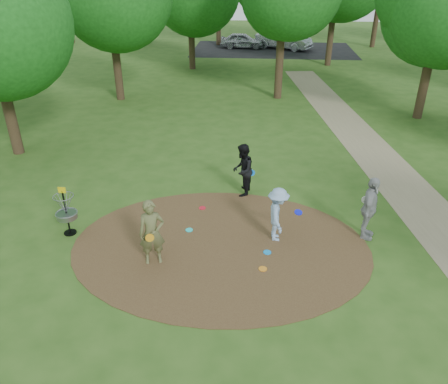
{
  "coord_description": "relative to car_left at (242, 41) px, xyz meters",
  "views": [
    {
      "loc": [
        0.92,
        -10.1,
        7.22
      ],
      "look_at": [
        0.0,
        1.2,
        1.1
      ],
      "focal_mm": 35.0,
      "sensor_mm": 36.0,
      "label": 1
    }
  ],
  "objects": [
    {
      "name": "dirt_clearing",
      "position": [
        0.74,
        -30.47,
        -0.65
      ],
      "size": [
        8.4,
        8.4,
        0.02
      ],
      "primitive_type": "cylinder",
      "color": "#47301C",
      "rests_on": "ground"
    },
    {
      "name": "footpath",
      "position": [
        7.24,
        -28.47,
        -0.65
      ],
      "size": [
        7.55,
        39.89,
        0.01
      ],
      "primitive_type": "cube",
      "rotation": [
        0.0,
        0.0,
        0.14
      ],
      "color": "#8C7A5B",
      "rests_on": "ground"
    },
    {
      "name": "disc_ground_red",
      "position": [
        -0.04,
        -28.44,
        -0.63
      ],
      "size": [
        0.22,
        0.22,
        0.02
      ],
      "primitive_type": "cylinder",
      "color": "red",
      "rests_on": "dirt_clearing"
    },
    {
      "name": "player_waiting_with_disc",
      "position": [
        4.89,
        -29.66,
        0.3
      ],
      "size": [
        0.81,
        1.21,
        1.92
      ],
      "color": "#9C9D9F",
      "rests_on": "ground"
    },
    {
      "name": "ground",
      "position": [
        0.74,
        -30.47,
        -0.66
      ],
      "size": [
        100.0,
        100.0,
        0.0
      ],
      "primitive_type": "plane",
      "color": "#2D5119",
      "rests_on": "ground"
    },
    {
      "name": "player_throwing_with_disc",
      "position": [
        2.31,
        -29.97,
        0.16
      ],
      "size": [
        1.05,
        1.09,
        1.63
      ],
      "color": "#92B1DA",
      "rests_on": "ground"
    },
    {
      "name": "disc_ground_cyan",
      "position": [
        -0.27,
        -29.76,
        -0.63
      ],
      "size": [
        0.22,
        0.22,
        0.02
      ],
      "primitive_type": "cylinder",
      "color": "#1BD9D3",
      "rests_on": "dirt_clearing"
    },
    {
      "name": "disc_golf_basket",
      "position": [
        -3.76,
        -30.17,
        0.22
      ],
      "size": [
        0.63,
        0.63,
        1.54
      ],
      "color": "black",
      "rests_on": "ground"
    },
    {
      "name": "disc_ground_orange",
      "position": [
        1.93,
        -31.44,
        -0.63
      ],
      "size": [
        0.22,
        0.22,
        0.02
      ],
      "primitive_type": "cylinder",
      "color": "orange",
      "rests_on": "dirt_clearing"
    },
    {
      "name": "car_left",
      "position": [
        0.0,
        0.0,
        0.0
      ],
      "size": [
        3.9,
        1.65,
        1.31
      ],
      "primitive_type": "imported",
      "rotation": [
        0.0,
        0.0,
        1.55
      ],
      "color": "#A0A4A8",
      "rests_on": "ground"
    },
    {
      "name": "parking_lot",
      "position": [
        2.74,
        -0.47,
        -0.65
      ],
      "size": [
        14.0,
        8.0,
        0.01
      ],
      "primitive_type": "cube",
      "color": "black",
      "rests_on": "ground"
    },
    {
      "name": "disc_ground_blue",
      "position": [
        2.05,
        -30.7,
        -0.63
      ],
      "size": [
        0.22,
        0.22,
        0.02
      ],
      "primitive_type": "cylinder",
      "color": "#0E92F0",
      "rests_on": "dirt_clearing"
    },
    {
      "name": "car_right",
      "position": [
        3.66,
        -0.1,
        0.16
      ],
      "size": [
        5.21,
        3.79,
        1.63
      ],
      "primitive_type": "imported",
      "rotation": [
        0.0,
        0.0,
        1.1
      ],
      "color": "#B7B9BF",
      "rests_on": "ground"
    },
    {
      "name": "player_observer_with_disc",
      "position": [
        -0.97,
        -31.32,
        0.27
      ],
      "size": [
        0.77,
        0.66,
        1.85
      ],
      "color": "brown",
      "rests_on": "ground"
    },
    {
      "name": "tree_ring",
      "position": [
        1.55,
        -20.04,
        4.6
      ],
      "size": [
        36.67,
        45.94,
        9.61
      ],
      "color": "#332316",
      "rests_on": "ground"
    },
    {
      "name": "player_walking_with_disc",
      "position": [
        1.2,
        -27.33,
        0.25
      ],
      "size": [
        0.83,
        0.97,
        1.82
      ],
      "color": "black",
      "rests_on": "ground"
    }
  ]
}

